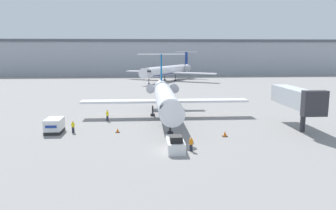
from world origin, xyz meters
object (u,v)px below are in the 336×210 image
worker_near_tug (191,144)px  worker_on_apron (73,127)px  worker_by_wing (107,115)px  traffic_cone_left (118,130)px  jet_bridge (297,98)px  airplane_main (165,97)px  airplane_parked_far_left (169,70)px  traffic_cone_right (225,134)px  luggage_cart (54,126)px  pushback_tug (175,144)px

worker_near_tug → worker_on_apron: (-15.20, 9.53, 0.02)m
worker_by_wing → traffic_cone_left: worker_by_wing is taller
traffic_cone_left → jet_bridge: jet_bridge is taller
worker_on_apron → worker_near_tug: bearing=-32.1°
airplane_main → worker_by_wing: bearing=-164.6°
worker_by_wing → airplane_parked_far_left: size_ratio=0.05×
jet_bridge → worker_by_wing: bearing=166.5°
airplane_parked_far_left → traffic_cone_right: bearing=-89.0°
airplane_main → jet_bridge: size_ratio=2.50×
worker_by_wing → traffic_cone_right: (16.70, -10.89, -0.62)m
jet_bridge → airplane_main: bearing=153.3°
traffic_cone_left → traffic_cone_right: 14.83m
traffic_cone_right → jet_bridge: jet_bridge is taller
traffic_cone_right → airplane_parked_far_left: 80.63m
luggage_cart → airplane_parked_far_left: bearing=74.2°
worker_by_wing → worker_on_apron: size_ratio=1.09×
worker_near_tug → traffic_cone_left: bearing=134.3°
pushback_tug → luggage_cart: size_ratio=1.39×
pushback_tug → traffic_cone_right: bearing=37.7°
airplane_main → worker_by_wing: airplane_main is taller
pushback_tug → traffic_cone_right: size_ratio=6.36×
airplane_main → traffic_cone_left: size_ratio=48.67×
worker_by_wing → traffic_cone_right: bearing=-33.1°
traffic_cone_right → luggage_cart: bearing=170.9°
traffic_cone_left → airplane_parked_far_left: size_ratio=0.02×
airplane_main → worker_by_wing: size_ratio=16.63×
traffic_cone_left → traffic_cone_right: size_ratio=0.85×
jet_bridge → worker_on_apron: bearing=-178.9°
worker_by_wing → jet_bridge: (28.25, -6.77, 3.48)m
traffic_cone_left → traffic_cone_right: (14.47, -3.22, 0.06)m
traffic_cone_right → jet_bridge: (11.55, 4.13, 4.10)m
airplane_main → jet_bridge: (18.69, -9.40, 0.96)m
traffic_cone_left → traffic_cone_right: bearing=-12.6°
luggage_cart → worker_near_tug: 20.30m
worker_on_apron → jet_bridge: (32.19, 0.62, 3.58)m
airplane_main → airplane_parked_far_left: airplane_parked_far_left is taller
worker_on_apron → airplane_parked_far_left: (19.19, 77.03, 3.02)m
airplane_main → luggage_cart: bearing=-148.7°
jet_bridge → airplane_parked_far_left: bearing=99.7°
traffic_cone_left → jet_bridge: (26.02, 0.90, 4.15)m
airplane_main → worker_on_apron: 17.01m
pushback_tug → worker_near_tug: (1.78, -0.45, 0.11)m
luggage_cart → worker_on_apron: 2.62m
traffic_cone_right → pushback_tug: bearing=-142.3°
airplane_parked_far_left → jet_bridge: (13.00, -76.42, 0.56)m
luggage_cart → traffic_cone_left: size_ratio=5.40×
worker_on_apron → airplane_parked_far_left: 79.44m
worker_near_tug → traffic_cone_right: size_ratio=2.23×
airplane_main → airplane_parked_far_left: bearing=85.1°
airplane_main → pushback_tug: size_ratio=6.49×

